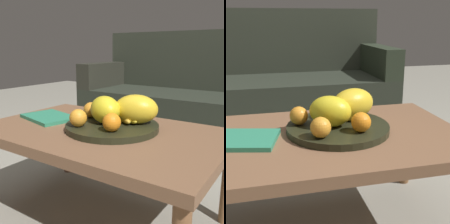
# 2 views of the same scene
# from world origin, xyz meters

# --- Properties ---
(ground_plane) EXTENTS (8.00, 8.00, 0.00)m
(ground_plane) POSITION_xyz_m (0.00, 0.00, 0.00)
(ground_plane) COLOR gray
(coffee_table) EXTENTS (1.01, 0.64, 0.42)m
(coffee_table) POSITION_xyz_m (0.00, 0.00, 0.37)
(coffee_table) COLOR brown
(coffee_table) RESTS_ON ground_plane
(couch) EXTENTS (1.70, 0.70, 0.90)m
(couch) POSITION_xyz_m (-0.10, 1.32, 0.30)
(couch) COLOR #262B21
(couch) RESTS_ON ground_plane
(fruit_bowl) EXTENTS (0.39, 0.39, 0.03)m
(fruit_bowl) POSITION_xyz_m (0.04, 0.02, 0.43)
(fruit_bowl) COLOR black
(fruit_bowl) RESTS_ON coffee_table
(melon_large_front) EXTENTS (0.19, 0.17, 0.11)m
(melon_large_front) POSITION_xyz_m (0.01, 0.02, 0.50)
(melon_large_front) COLOR yellow
(melon_large_front) RESTS_ON fruit_bowl
(melon_smaller_beside) EXTENTS (0.21, 0.18, 0.12)m
(melon_smaller_beside) POSITION_xyz_m (0.12, 0.08, 0.50)
(melon_smaller_beside) COLOR yellow
(melon_smaller_beside) RESTS_ON fruit_bowl
(orange_front) EXTENTS (0.07, 0.07, 0.07)m
(orange_front) POSITION_xyz_m (-0.10, 0.06, 0.48)
(orange_front) COLOR orange
(orange_front) RESTS_ON fruit_bowl
(orange_left) EXTENTS (0.07, 0.07, 0.07)m
(orange_left) POSITION_xyz_m (0.11, -0.07, 0.48)
(orange_left) COLOR orange
(orange_left) RESTS_ON fruit_bowl
(orange_right) EXTENTS (0.07, 0.07, 0.07)m
(orange_right) POSITION_xyz_m (-0.04, -0.09, 0.48)
(orange_right) COLOR orange
(orange_right) RESTS_ON fruit_bowl
(apple_front) EXTENTS (0.07, 0.07, 0.07)m
(apple_front) POSITION_xyz_m (0.02, 0.12, 0.48)
(apple_front) COLOR red
(apple_front) RESTS_ON fruit_bowl
(banana_bunch) EXTENTS (0.17, 0.15, 0.06)m
(banana_bunch) POSITION_xyz_m (0.07, 0.08, 0.47)
(banana_bunch) COLOR yellow
(banana_bunch) RESTS_ON fruit_bowl
(magazine) EXTENTS (0.29, 0.23, 0.02)m
(magazine) POSITION_xyz_m (-0.31, -0.00, 0.42)
(magazine) COLOR #2E8563
(magazine) RESTS_ON coffee_table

